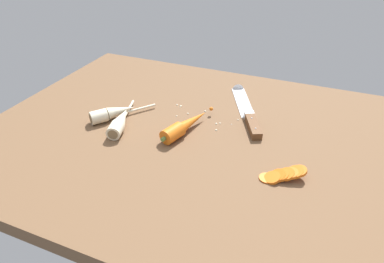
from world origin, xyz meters
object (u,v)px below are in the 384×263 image
Objects in this scene: whole_carrot at (185,126)px; parsnip_mid_left at (120,122)px; chefs_knife at (245,107)px; parsnip_front at (113,113)px; carrot_slice_stack at (284,175)px.

whole_carrot is 18.87cm from parsnip_mid_left.
parsnip_front reaches higher than chefs_knife.
carrot_slice_stack is (16.58, -29.14, 0.55)cm from chefs_knife.
parsnip_mid_left is (-18.23, -4.89, -0.12)cm from whole_carrot.
parsnip_front is at bearing 171.19° from carrot_slice_stack.
parsnip_front is 1.69× the size of carrot_slice_stack.
parsnip_front is (-22.89, -1.59, -0.12)cm from whole_carrot.
whole_carrot is 2.05× the size of carrot_slice_stack.
parsnip_mid_left is at bearing 174.24° from carrot_slice_stack.
parsnip_mid_left is 2.00× the size of carrot_slice_stack.
whole_carrot is at bearing 161.66° from carrot_slice_stack.
whole_carrot is at bearing -122.86° from chefs_knife.
parsnip_front is 0.84× the size of parsnip_mid_left.
parsnip_mid_left reaches higher than chefs_knife.
whole_carrot is at bearing 3.98° from parsnip_front.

